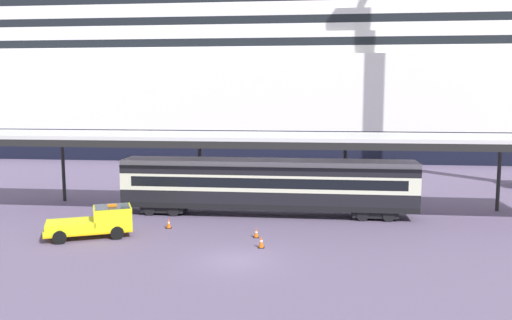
# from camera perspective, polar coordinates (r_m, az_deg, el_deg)

# --- Properties ---
(ground_plane) EXTENTS (400.00, 400.00, 0.00)m
(ground_plane) POSITION_cam_1_polar(r_m,az_deg,el_deg) (28.74, -2.11, -10.85)
(ground_plane) COLOR #5F5271
(cruise_ship) EXTENTS (175.87, 30.10, 37.20)m
(cruise_ship) POSITION_cam_1_polar(r_m,az_deg,el_deg) (82.72, 0.70, 9.98)
(cruise_ship) COLOR black
(cruise_ship) RESTS_ON ground
(platform_canopy) EXTENTS (46.18, 6.39, 5.91)m
(platform_canopy) POSITION_cam_1_polar(r_m,az_deg,el_deg) (38.49, 1.33, 2.44)
(platform_canopy) COLOR silver
(platform_canopy) RESTS_ON ground
(train_carriage) EXTENTS (21.39, 2.81, 4.11)m
(train_carriage) POSITION_cam_1_polar(r_m,az_deg,el_deg) (38.54, 1.27, -2.65)
(train_carriage) COLOR black
(train_carriage) RESTS_ON ground
(service_truck) EXTENTS (5.57, 3.96, 2.02)m
(service_truck) POSITION_cam_1_polar(r_m,az_deg,el_deg) (34.48, -16.84, -6.38)
(service_truck) COLOR yellow
(service_truck) RESTS_ON ground
(traffic_cone_near) EXTENTS (0.36, 0.36, 0.68)m
(traffic_cone_near) POSITION_cam_1_polar(r_m,az_deg,el_deg) (35.64, -9.45, -6.80)
(traffic_cone_near) COLOR black
(traffic_cone_near) RESTS_ON ground
(traffic_cone_mid) EXTENTS (0.36, 0.36, 0.71)m
(traffic_cone_mid) POSITION_cam_1_polar(r_m,az_deg,el_deg) (30.88, 0.56, -8.87)
(traffic_cone_mid) COLOR black
(traffic_cone_mid) RESTS_ON ground
(traffic_cone_far) EXTENTS (0.36, 0.36, 0.60)m
(traffic_cone_far) POSITION_cam_1_polar(r_m,az_deg,el_deg) (33.02, 0.02, -7.91)
(traffic_cone_far) COLOR black
(traffic_cone_far) RESTS_ON ground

